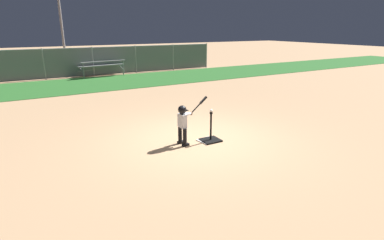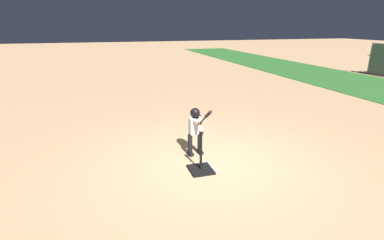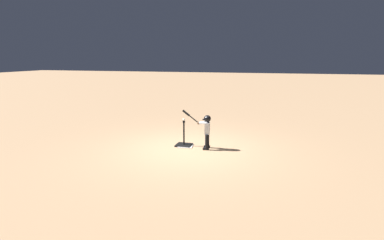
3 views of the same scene
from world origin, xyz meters
name	(u,v)px [view 3 (image 3 of 3)]	position (x,y,z in m)	size (l,w,h in m)	color
ground_plane	(188,149)	(0.00, 0.00, 0.00)	(90.00, 90.00, 0.00)	tan
home_plate	(186,146)	(0.16, -0.26, 0.01)	(0.44, 0.44, 0.02)	white
batting_tee	(184,143)	(0.23, -0.31, 0.10)	(0.48, 0.43, 0.78)	black
batter_child	(206,128)	(-0.50, -0.18, 0.65)	(0.86, 0.33, 1.17)	black
baseball	(184,120)	(0.23, -0.31, 0.82)	(0.07, 0.07, 0.07)	white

